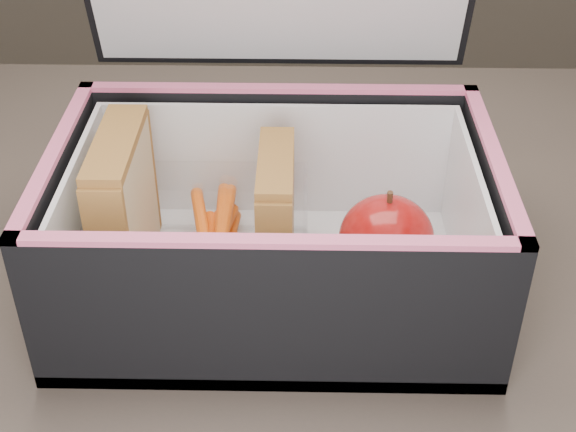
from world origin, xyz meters
TOP-DOWN VIEW (x-y plane):
  - kitchen_table at (0.00, 0.00)m, footprint 1.20×0.80m
  - lunch_bag at (0.01, -0.01)m, footprint 0.32×0.27m
  - plastic_tub at (-0.04, -0.01)m, footprint 0.16×0.12m
  - sandwich_left at (-0.10, -0.01)m, footprint 0.03×0.11m
  - sandwich_right at (0.01, -0.01)m, footprint 0.03×0.09m
  - carrot_sticks at (-0.04, -0.00)m, footprint 0.05×0.12m
  - paper_napkin at (0.10, -0.02)m, footprint 0.09×0.09m
  - red_apple at (0.10, -0.02)m, footprint 0.09×0.09m

SIDE VIEW (x-z plane):
  - kitchen_table at x=0.00m, z-range 0.28..1.03m
  - paper_napkin at x=0.10m, z-range 0.77..0.77m
  - carrot_sticks at x=-0.04m, z-range 0.77..0.80m
  - plastic_tub at x=-0.04m, z-range 0.77..0.83m
  - red_apple at x=0.10m, z-range 0.77..0.84m
  - sandwich_right at x=0.01m, z-range 0.77..0.87m
  - lunch_bag at x=0.01m, z-range 0.66..0.98m
  - sandwich_left at x=-0.10m, z-range 0.77..0.88m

